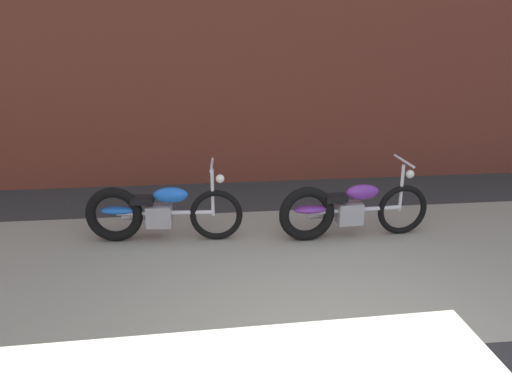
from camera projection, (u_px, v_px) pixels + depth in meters
name	position (u px, v px, depth m)	size (l,w,h in m)	color
ground_plane	(339.00, 354.00, 4.67)	(80.00, 80.00, 0.00)	#2D2D30
sidewalk_slab	(301.00, 263.00, 6.32)	(36.00, 3.50, 0.01)	gray
motorcycle_blue	(153.00, 212.00, 6.83)	(2.01, 0.58, 1.03)	black
motorcycle_purple	(344.00, 209.00, 6.91)	(2.01, 0.58, 1.03)	black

